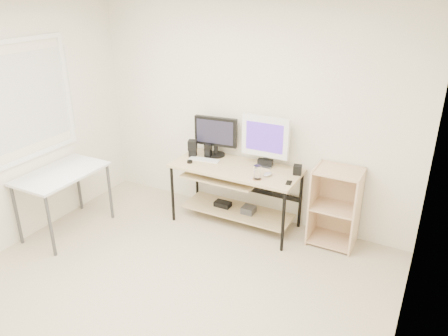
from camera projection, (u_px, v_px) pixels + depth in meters
name	position (u px, v px, depth m)	size (l,w,h in m)	color
room	(134.00, 169.00, 3.57)	(4.01, 4.01, 2.62)	#BBAC90
desk	(234.00, 183.00, 5.14)	(1.50, 0.65, 0.75)	tan
side_table	(62.00, 179.00, 4.94)	(0.60, 1.00, 0.75)	silver
shelf_unit	(336.00, 206.00, 4.81)	(0.50, 0.40, 0.90)	#DBB589
black_monitor	(216.00, 134.00, 5.26)	(0.54, 0.22, 0.49)	black
white_imac	(265.00, 138.00, 4.93)	(0.56, 0.18, 0.60)	silver
keyboard	(204.00, 160.00, 5.23)	(0.37, 0.10, 0.01)	silver
mouse	(268.00, 174.00, 4.81)	(0.07, 0.12, 0.04)	#ACACB1
center_speaker	(265.00, 163.00, 5.04)	(0.17, 0.08, 0.09)	black
speaker_left	(193.00, 148.00, 5.31)	(0.13, 0.13, 0.20)	black
speaker_right	(298.00, 170.00, 4.83)	(0.09, 0.09, 0.11)	black
audio_controller	(208.00, 151.00, 5.29)	(0.08, 0.05, 0.17)	black
volume_puck	(190.00, 162.00, 5.15)	(0.07, 0.07, 0.03)	black
smartphone	(289.00, 183.00, 4.64)	(0.06, 0.11, 0.01)	black
coaster	(257.00, 179.00, 4.73)	(0.10, 0.10, 0.01)	#926742
drinking_glass	(257.00, 172.00, 4.70)	(0.08, 0.08, 0.15)	white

